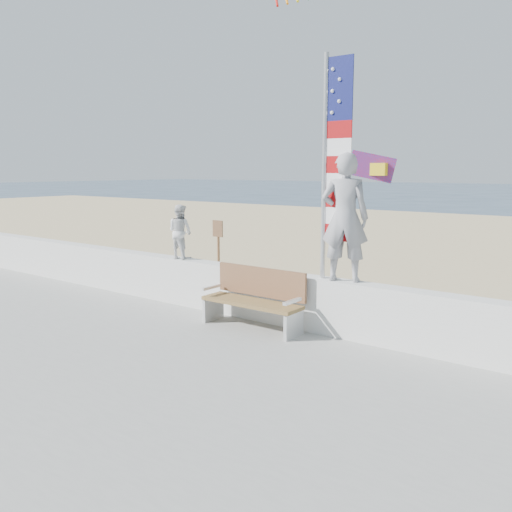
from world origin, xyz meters
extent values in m
plane|color=#2C4158|center=(0.00, 0.00, 0.00)|extent=(220.00, 220.00, 0.00)
cube|color=tan|center=(0.00, 9.00, 0.04)|extent=(90.00, 40.00, 0.08)
cube|color=silver|center=(0.00, 2.00, 0.63)|extent=(30.00, 0.35, 0.90)
imported|color=#95959B|center=(1.78, 2.00, 2.08)|extent=(0.84, 0.69, 2.00)
imported|color=silver|center=(-1.82, 2.00, 1.61)|extent=(0.52, 0.41, 1.07)
cube|color=olive|center=(0.36, 1.45, 0.62)|extent=(1.80, 0.50, 0.06)
cube|color=brown|center=(0.36, 1.72, 0.93)|extent=(1.80, 0.05, 0.50)
cube|color=silver|center=(-0.49, 1.45, 0.38)|extent=(0.06, 0.50, 0.40)
cube|color=white|center=(-0.49, 1.40, 0.78)|extent=(0.06, 0.45, 0.05)
cube|color=silver|center=(1.21, 1.45, 0.38)|extent=(0.06, 0.50, 0.40)
cube|color=silver|center=(1.21, 1.40, 0.78)|extent=(0.06, 0.45, 0.05)
cylinder|color=silver|center=(1.40, 2.00, 2.83)|extent=(0.08, 0.08, 3.50)
cube|color=#0F1451|center=(1.64, 2.00, 4.03)|extent=(0.44, 0.02, 0.95)
cube|color=#9E0A0C|center=(1.64, 2.00, 1.84)|extent=(0.44, 0.02, 0.26)
cube|color=white|center=(1.64, 2.00, 2.10)|extent=(0.44, 0.02, 0.26)
cube|color=#9E0A0C|center=(1.64, 2.00, 2.37)|extent=(0.44, 0.02, 0.26)
cube|color=white|center=(1.64, 2.00, 2.63)|extent=(0.44, 0.02, 0.26)
cube|color=#9E0A0C|center=(1.64, 2.00, 2.89)|extent=(0.44, 0.02, 0.26)
cube|color=white|center=(1.64, 2.00, 3.16)|extent=(0.44, 0.02, 0.26)
cube|color=#9E0A0C|center=(1.64, 2.00, 3.42)|extent=(0.44, 0.02, 0.26)
sphere|color=white|center=(1.52, 1.98, 3.68)|extent=(0.06, 0.06, 0.06)
sphere|color=white|center=(1.64, 1.98, 3.84)|extent=(0.06, 0.06, 0.06)
sphere|color=white|center=(1.52, 1.98, 4.00)|extent=(0.06, 0.06, 0.06)
sphere|color=white|center=(1.64, 1.98, 4.16)|extent=(0.06, 0.06, 0.06)
sphere|color=white|center=(1.52, 1.98, 4.32)|extent=(0.06, 0.06, 0.06)
cube|color=red|center=(1.34, 3.85, 2.87)|extent=(0.91, 0.56, 0.61)
cube|color=yellow|center=(1.49, 3.85, 2.82)|extent=(0.32, 0.24, 0.23)
cylinder|color=brown|center=(-3.31, 4.85, 0.68)|extent=(0.07, 0.07, 1.20)
cube|color=brown|center=(-3.31, 4.83, 1.33)|extent=(0.32, 0.03, 0.42)
camera|label=1|loc=(5.73, -5.52, 2.82)|focal=38.00mm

